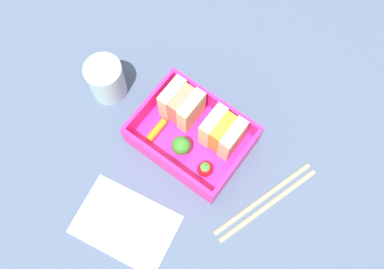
# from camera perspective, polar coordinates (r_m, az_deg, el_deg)

# --- Properties ---
(ground_plane) EXTENTS (1.20, 1.20, 0.02)m
(ground_plane) POSITION_cam_1_polar(r_m,az_deg,el_deg) (0.70, -0.00, -1.04)
(ground_plane) COLOR #435069
(bento_tray) EXTENTS (0.17, 0.13, 0.01)m
(bento_tray) POSITION_cam_1_polar(r_m,az_deg,el_deg) (0.69, -0.00, -0.61)
(bento_tray) COLOR #F4218A
(bento_tray) RESTS_ON ground_plane
(bento_rim) EXTENTS (0.17, 0.13, 0.04)m
(bento_rim) POSITION_cam_1_polar(r_m,az_deg,el_deg) (0.66, -0.00, 0.16)
(bento_rim) COLOR #F4218A
(bento_rim) RESTS_ON bento_tray
(sandwich_left) EXTENTS (0.06, 0.05, 0.06)m
(sandwich_left) POSITION_cam_1_polar(r_m,az_deg,el_deg) (0.67, -1.36, 4.02)
(sandwich_left) COLOR #E1BD82
(sandwich_left) RESTS_ON bento_tray
(sandwich_center_left) EXTENTS (0.06, 0.05, 0.06)m
(sandwich_center_left) POSITION_cam_1_polar(r_m,az_deg,el_deg) (0.65, 4.10, 0.28)
(sandwich_center_left) COLOR #DBBD84
(sandwich_center_left) RESTS_ON bento_tray
(carrot_stick_far_left) EXTENTS (0.01, 0.04, 0.01)m
(carrot_stick_far_left) POSITION_cam_1_polar(r_m,az_deg,el_deg) (0.68, -4.73, 0.61)
(carrot_stick_far_left) COLOR orange
(carrot_stick_far_left) RESTS_ON bento_tray
(broccoli_floret) EXTENTS (0.03, 0.03, 0.04)m
(broccoli_floret) POSITION_cam_1_polar(r_m,az_deg,el_deg) (0.65, -1.29, -1.64)
(broccoli_floret) COLOR #89BB5D
(broccoli_floret) RESTS_ON bento_tray
(strawberry_far_left) EXTENTS (0.02, 0.02, 0.03)m
(strawberry_far_left) POSITION_cam_1_polar(r_m,az_deg,el_deg) (0.65, 1.75, -4.60)
(strawberry_far_left) COLOR red
(strawberry_far_left) RESTS_ON bento_tray
(chopstick_pair) EXTENTS (0.08, 0.18, 0.01)m
(chopstick_pair) POSITION_cam_1_polar(r_m,az_deg,el_deg) (0.67, 9.81, -8.82)
(chopstick_pair) COLOR tan
(chopstick_pair) RESTS_ON ground_plane
(drinking_glass) EXTENTS (0.06, 0.06, 0.07)m
(drinking_glass) POSITION_cam_1_polar(r_m,az_deg,el_deg) (0.71, -11.37, 7.19)
(drinking_glass) COLOR silver
(drinking_glass) RESTS_ON ground_plane
(folded_napkin) EXTENTS (0.16, 0.12, 0.00)m
(folded_napkin) POSITION_cam_1_polar(r_m,az_deg,el_deg) (0.67, -9.03, -11.62)
(folded_napkin) COLOR white
(folded_napkin) RESTS_ON ground_plane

